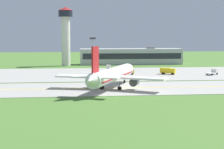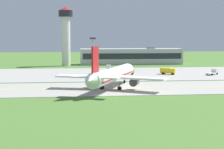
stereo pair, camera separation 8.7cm
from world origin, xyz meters
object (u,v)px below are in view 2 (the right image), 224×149
object	(u,v)px
service_truck_catering	(111,68)
apron_light_mast	(93,51)
airplane_lead	(112,75)
service_truck_pushback	(168,71)
service_truck_baggage	(126,71)
service_truck_fuel	(213,72)
control_tower	(66,31)

from	to	relation	value
service_truck_catering	apron_light_mast	bearing A→B (deg)	-118.73
airplane_lead	service_truck_pushback	distance (m)	46.39
service_truck_baggage	airplane_lead	bearing A→B (deg)	-104.05
service_truck_baggage	service_truck_fuel	distance (m)	34.37
airplane_lead	apron_light_mast	distance (m)	42.47
service_truck_fuel	apron_light_mast	bearing A→B (deg)	171.15
airplane_lead	service_truck_baggage	xyz separation A→B (m)	(9.61, 38.38, -2.60)
service_truck_catering	apron_light_mast	size ratio (longest dim) A/B	0.45
service_truck_pushback	apron_light_mast	world-z (taller)	apron_light_mast
service_truck_fuel	service_truck_catering	size ratio (longest dim) A/B	0.94
service_truck_fuel	airplane_lead	bearing A→B (deg)	-141.60
service_truck_fuel	service_truck_catering	distance (m)	44.84
airplane_lead	control_tower	size ratio (longest dim) A/B	1.26
service_truck_fuel	service_truck_pushback	world-z (taller)	service_truck_pushback
control_tower	apron_light_mast	world-z (taller)	control_tower
control_tower	service_truck_baggage	bearing A→B (deg)	-63.17
service_truck_baggage	apron_light_mast	bearing A→B (deg)	164.16
service_truck_pushback	control_tower	xyz separation A→B (m)	(-40.88, 48.05, 16.35)
airplane_lead	service_truck_baggage	world-z (taller)	airplane_lead
service_truck_catering	airplane_lead	bearing A→B (deg)	-95.74
airplane_lead	control_tower	bearing A→B (deg)	99.59
service_truck_catering	service_truck_pushback	xyz separation A→B (m)	(20.43, -20.60, 0.35)
service_truck_fuel	apron_light_mast	distance (m)	48.28
service_truck_pushback	apron_light_mast	xyz separation A→B (m)	(-29.57, 3.92, 7.79)
airplane_lead	control_tower	distance (m)	88.45
service_truck_fuel	service_truck_catering	world-z (taller)	same
service_truck_baggage	service_truck_catering	size ratio (longest dim) A/B	0.94
airplane_lead	service_truck_catering	xyz separation A→B (m)	(5.90, 58.70, -2.95)
service_truck_pushback	service_truck_catering	bearing A→B (deg)	134.76
service_truck_catering	service_truck_baggage	bearing A→B (deg)	-79.65
apron_light_mast	service_truck_fuel	bearing A→B (deg)	-8.85
service_truck_baggage	service_truck_pushback	xyz separation A→B (m)	(16.71, -0.27, 0.00)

